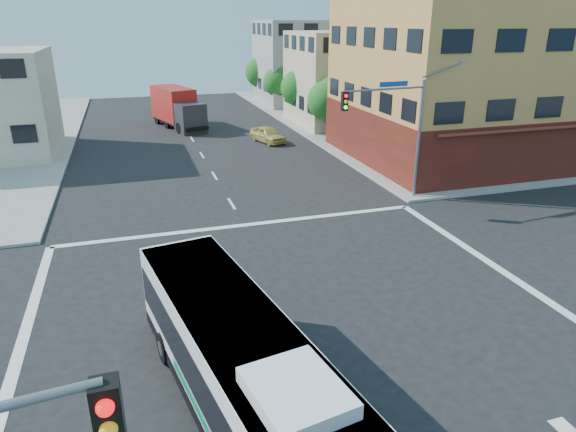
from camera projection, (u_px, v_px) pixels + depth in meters
name	position (u px, v px, depth m)	size (l,w,h in m)	color
ground	(302.00, 319.00, 18.63)	(120.00, 120.00, 0.00)	black
sidewalk_ne	(491.00, 112.00, 59.44)	(50.00, 50.00, 0.15)	gray
corner_building_ne	(476.00, 80.00, 38.48)	(18.10, 15.44, 14.00)	#C88948
building_east_near	(354.00, 78.00, 51.96)	(12.06, 10.06, 9.00)	#C2B094
building_east_far	(308.00, 62.00, 64.25)	(12.06, 10.06, 10.00)	gray
signal_mast_ne	(396.00, 118.00, 28.80)	(7.91, 1.13, 8.07)	slate
street_tree_a	(329.00, 98.00, 45.50)	(3.60, 3.60, 5.53)	#3A2415
street_tree_b	(300.00, 85.00, 52.56)	(3.80, 3.80, 5.79)	#3A2415
street_tree_c	(279.00, 80.00, 59.80)	(3.40, 3.40, 5.29)	#3A2415
street_tree_d	(261.00, 70.00, 66.77)	(4.00, 4.00, 6.03)	#3A2415
transit_bus	(243.00, 374.00, 13.16)	(4.48, 11.92, 3.45)	black
box_truck	(178.00, 109.00, 50.57)	(4.77, 8.82, 3.81)	#27272D
parked_car	(268.00, 135.00, 44.88)	(1.62, 4.03, 1.37)	tan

